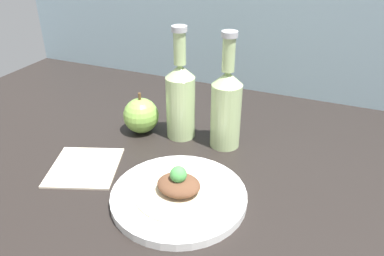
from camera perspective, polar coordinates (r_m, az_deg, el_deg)
name	(u,v)px	position (r cm, az deg, el deg)	size (l,w,h in cm)	color
ground_plane	(226,204)	(74.61, 5.16, -11.41)	(180.00, 110.00, 4.00)	black
plate	(179,195)	(71.46, -2.02, -10.22)	(25.58, 25.58, 1.99)	white
plated_food	(179,186)	(70.16, -2.05, -8.89)	(16.70, 16.70, 5.79)	beige
cider_bottle_left	(180,98)	(87.64, -1.77, 4.67)	(6.88, 6.88, 26.79)	#B7D18E
cider_bottle_right	(226,106)	(83.99, 5.23, 3.43)	(6.88, 6.88, 26.79)	#B7D18E
apple	(141,115)	(92.83, -7.78, 1.90)	(8.72, 8.72, 10.39)	#84B74C
napkin	(85,166)	(83.43, -16.04, -5.62)	(18.25, 18.77, 0.80)	beige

